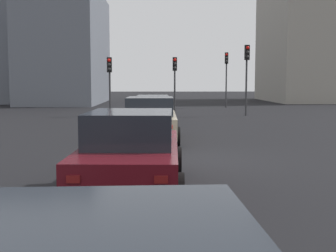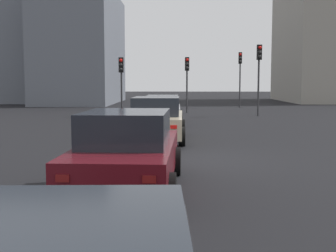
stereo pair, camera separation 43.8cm
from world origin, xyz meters
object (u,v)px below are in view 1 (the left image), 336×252
car_beige_right_second (150,120)px  traffic_light_near_right (109,74)px  car_maroon_right_third (132,152)px  traffic_light_near_left (226,68)px  traffic_light_far_right (247,65)px  car_silver_right_lead (153,110)px  traffic_light_far_left (175,73)px

car_beige_right_second → traffic_light_near_right: 11.55m
car_maroon_right_third → traffic_light_near_left: size_ratio=1.06×
traffic_light_far_right → car_beige_right_second: bearing=-32.1°
traffic_light_near_left → traffic_light_far_right: bearing=7.5°
car_silver_right_lead → traffic_light_near_right: bearing=28.3°
car_silver_right_lead → car_maroon_right_third: size_ratio=1.03×
car_beige_right_second → car_maroon_right_third: 7.43m
car_beige_right_second → car_maroon_right_third: size_ratio=0.99×
car_maroon_right_third → traffic_light_near_right: (18.52, 2.42, 1.81)m
car_silver_right_lead → traffic_light_near_right: size_ratio=1.35×
car_silver_right_lead → car_beige_right_second: size_ratio=1.04×
traffic_light_near_left → car_beige_right_second: bearing=-7.8°
traffic_light_far_left → traffic_light_far_right: (-2.91, -4.27, 0.40)m
traffic_light_far_right → traffic_light_near_right: bearing=-94.3°
traffic_light_near_right → traffic_light_far_left: 5.07m
traffic_light_far_left → traffic_light_far_right: traffic_light_far_right is taller
traffic_light_far_left → car_beige_right_second: bearing=-8.2°
traffic_light_near_left → traffic_light_far_right: size_ratio=1.03×
car_silver_right_lead → car_beige_right_second: car_beige_right_second is taller
car_beige_right_second → traffic_light_near_left: size_ratio=1.05×
car_maroon_right_third → traffic_light_near_right: bearing=9.4°
car_silver_right_lead → car_maroon_right_third: (-13.62, 0.24, 0.05)m
traffic_light_near_right → traffic_light_near_left: bearing=139.0°
car_silver_right_lead → traffic_light_far_left: (7.97, -1.38, 1.98)m
traffic_light_near_right → traffic_light_far_left: (3.07, -4.04, 0.12)m
car_maroon_right_third → traffic_light_near_left: 28.32m
traffic_light_far_right → car_silver_right_lead: bearing=-53.5°
traffic_light_near_right → traffic_light_far_left: bearing=129.1°
car_silver_right_lead → car_beige_right_second: (-6.19, 0.01, 0.05)m
car_maroon_right_third → traffic_light_near_right: 18.77m
traffic_light_near_right → traffic_light_far_right: traffic_light_far_right is taller
car_beige_right_second → traffic_light_near_left: 21.09m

